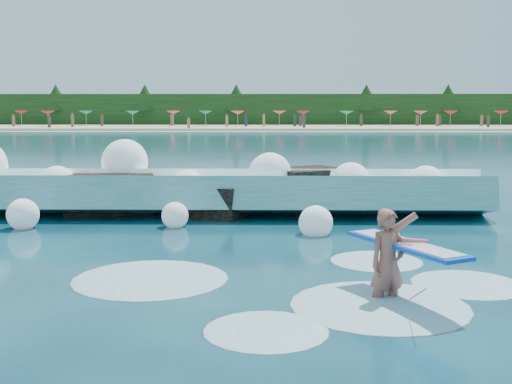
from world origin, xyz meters
TOP-DOWN VIEW (x-y plane):
  - ground at (0.00, 0.00)m, footprint 200.00×200.00m
  - beach at (0.00, 78.00)m, footprint 140.00×20.00m
  - wet_band at (0.00, 67.00)m, footprint 140.00×5.00m
  - treeline at (0.00, 88.00)m, footprint 140.00×4.00m
  - breaking_wave at (-1.22, 6.59)m, footprint 17.95×2.80m
  - rock_cluster at (-0.15, 6.81)m, footprint 8.36×3.43m
  - surfer_with_board at (3.65, -1.70)m, footprint 1.56×2.88m
  - wave_spray at (-2.28, 6.43)m, footprint 15.67×4.82m
  - surf_foam at (2.54, -1.27)m, footprint 8.95×5.72m
  - beach_umbrellas at (0.18, 80.17)m, footprint 112.14×6.74m
  - beachgoers at (-5.07, 74.42)m, footprint 108.61×13.53m

SIDE VIEW (x-z plane):
  - ground at x=0.00m, z-range 0.00..0.00m
  - surf_foam at x=2.54m, z-range -0.07..0.07m
  - wet_band at x=0.00m, z-range 0.00..0.08m
  - beach at x=0.00m, z-range 0.00..0.40m
  - rock_cluster at x=-0.15m, z-range -0.26..1.16m
  - breaking_wave at x=-1.22m, z-range -0.23..1.31m
  - surfer_with_board at x=3.65m, z-range -0.23..1.50m
  - wave_spray at x=-2.28m, z-range -0.07..2.16m
  - beachgoers at x=-5.07m, z-range 0.12..2.05m
  - beach_umbrellas at x=0.18m, z-range 2.00..2.50m
  - treeline at x=0.00m, z-range 0.00..5.00m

